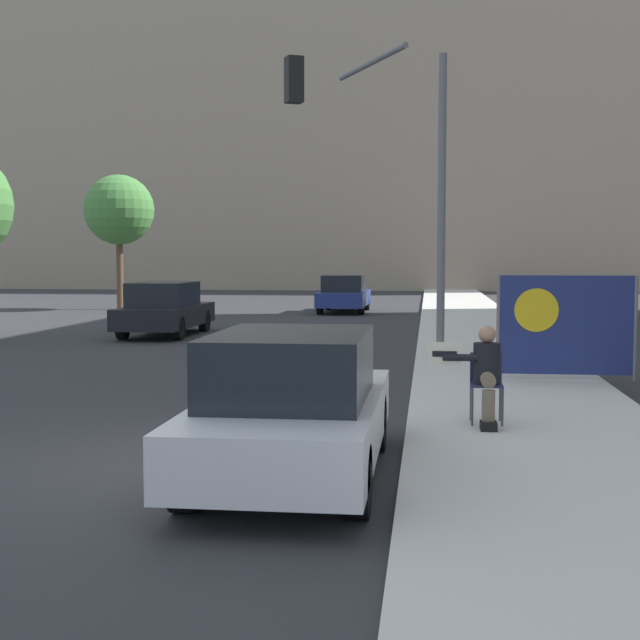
{
  "coord_description": "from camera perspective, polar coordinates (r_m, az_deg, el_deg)",
  "views": [
    {
      "loc": [
        2.64,
        -9.25,
        2.24
      ],
      "look_at": [
        1.12,
        3.23,
        1.33
      ],
      "focal_mm": 50.0,
      "sensor_mm": 36.0,
      "label": 1
    }
  ],
  "objects": [
    {
      "name": "protest_banner",
      "position": [
        15.61,
        15.42,
        -0.31
      ],
      "size": [
        2.33,
        0.06,
        1.78
      ],
      "color": "slate",
      "rests_on": "sidewalk_curb"
    },
    {
      "name": "sidewalk_curb",
      "position": [
        24.39,
        10.15,
        -1.04
      ],
      "size": [
        3.25,
        90.0,
        0.12
      ],
      "primitive_type": "cube",
      "color": "beige",
      "rests_on": "ground_plane"
    },
    {
      "name": "parked_car_curbside",
      "position": [
        8.95,
        -1.74,
        -5.52
      ],
      "size": [
        1.72,
        4.31,
        1.49
      ],
      "color": "silver",
      "rests_on": "ground_plane"
    },
    {
      "name": "traffic_light_pole",
      "position": [
        17.62,
        4.51,
        10.63
      ],
      "size": [
        3.04,
        2.81,
        6.09
      ],
      "color": "slate",
      "rests_on": "sidewalk_curb"
    },
    {
      "name": "seated_protester",
      "position": [
        11.34,
        10.55,
        -3.24
      ],
      "size": [
        0.93,
        0.77,
        1.24
      ],
      "rotation": [
        0.0,
        0.0,
        0.06
      ],
      "color": "#474C56",
      "rests_on": "sidewalk_curb"
    },
    {
      "name": "car_on_road_nearest",
      "position": [
        25.31,
        -9.91,
        0.69
      ],
      "size": [
        1.75,
        4.45,
        1.5
      ],
      "color": "black",
      "rests_on": "ground_plane"
    },
    {
      "name": "street_tree_midblock",
      "position": [
        38.21,
        -12.75,
        6.86
      ],
      "size": [
        2.91,
        2.91,
        5.6
      ],
      "color": "brown",
      "rests_on": "ground_plane"
    },
    {
      "name": "car_on_road_midblock",
      "position": [
        35.29,
        1.55,
        1.7
      ],
      "size": [
        1.81,
        4.58,
        1.48
      ],
      "color": "navy",
      "rests_on": "ground_plane"
    },
    {
      "name": "building_backdrop_far",
      "position": [
        63.68,
        2.78,
        12.76
      ],
      "size": [
        52.0,
        12.0,
        23.58
      ],
      "color": "gray",
      "rests_on": "ground_plane"
    },
    {
      "name": "ground_plane",
      "position": [
        9.88,
        -8.84,
        -9.01
      ],
      "size": [
        160.0,
        160.0,
        0.0
      ],
      "primitive_type": "plane",
      "color": "#303033"
    }
  ]
}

